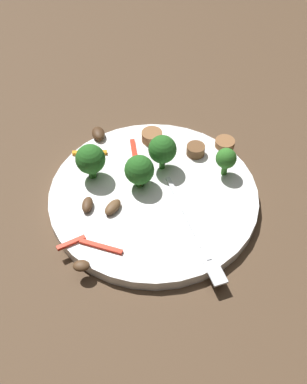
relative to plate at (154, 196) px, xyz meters
name	(u,v)px	position (x,y,z in m)	size (l,w,h in m)	color
ground_plane	(154,200)	(0.00, 0.00, -0.01)	(1.40, 1.40, 0.00)	#4C3826
plate	(154,196)	(0.00, 0.00, 0.00)	(0.29, 0.29, 0.02)	white
fork	(196,235)	(0.08, 0.05, 0.01)	(0.17, 0.07, 0.00)	silver
broccoli_floret_0	(162,150)	(-0.05, 0.01, 0.04)	(0.04, 0.04, 0.06)	#296420
broccoli_floret_1	(226,159)	(-0.03, 0.10, 0.04)	(0.03, 0.03, 0.04)	#347525
broccoli_floret_2	(90,159)	(-0.03, -0.09, 0.04)	(0.04, 0.04, 0.05)	#296420
broccoli_floret_3	(139,170)	(-0.01, -0.02, 0.04)	(0.04, 0.04, 0.05)	#296420
sausage_slice_0	(153,136)	(-0.11, 0.00, 0.02)	(0.03, 0.03, 0.02)	brown
sausage_slice_1	(225,143)	(-0.09, 0.11, 0.01)	(0.03, 0.03, 0.01)	brown
sausage_slice_2	(196,150)	(-0.07, 0.06, 0.02)	(0.03, 0.03, 0.02)	brown
mushroom_0	(98,134)	(-0.12, -0.08, 0.01)	(0.03, 0.02, 0.01)	#422B19
mushroom_1	(81,266)	(0.12, -0.09, 0.01)	(0.02, 0.02, 0.01)	#4C331E
mushroom_2	(87,205)	(0.03, -0.09, 0.01)	(0.03, 0.01, 0.01)	#4C331E
mushroom_3	(113,207)	(0.03, -0.05, 0.01)	(0.03, 0.02, 0.01)	brown
pepper_strip_0	(90,153)	(-0.08, -0.09, 0.01)	(0.05, 0.01, 0.00)	orange
pepper_strip_1	(134,149)	(-0.08, -0.03, 0.01)	(0.04, 0.01, 0.00)	red
pepper_strip_2	(101,247)	(0.09, -0.07, 0.01)	(0.06, 0.01, 0.00)	red
pepper_strip_3	(71,243)	(0.08, -0.10, 0.01)	(0.04, 0.01, 0.00)	red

